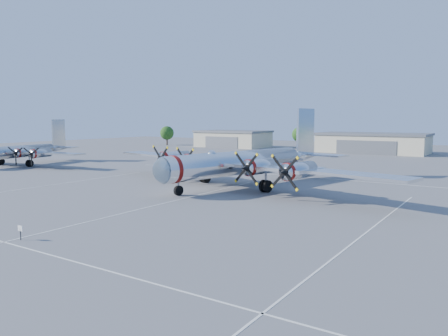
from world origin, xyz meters
The scene contains 9 objects.
ground centered at (0.00, 0.00, 0.00)m, with size 260.00×260.00×0.00m, color #5B5B5D.
parking_lines centered at (0.00, -1.75, 0.01)m, with size 60.00×50.08×0.01m.
hangar_west centered at (-45.00, 81.96, 2.71)m, with size 22.60×14.60×5.40m.
hangar_center centered at (0.00, 81.96, 2.71)m, with size 28.60×14.60×5.40m.
tree_far_west centered at (-70.00, 78.00, 4.22)m, with size 4.80×4.80×6.64m.
tree_west centered at (-25.00, 90.00, 4.22)m, with size 4.80×4.80×6.64m.
main_bomber_b29 centered at (0.73, 12.05, 0.00)m, with size 49.04×33.55×10.85m, color silver, non-canonical shape.
bomber_west centered at (-50.51, 10.79, 0.00)m, with size 34.40×24.36×9.09m, color #B6B8BB, non-canonical shape.
info_placard centered at (0.50, -20.95, 0.79)m, with size 0.59×0.06×1.13m.
Camera 1 is at (31.37, -39.59, 9.23)m, focal length 35.00 mm.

